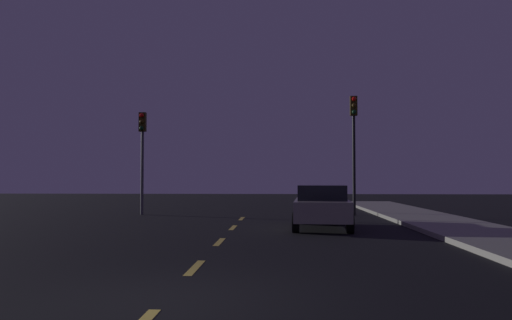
{
  "coord_description": "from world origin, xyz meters",
  "views": [
    {
      "loc": [
        1.62,
        -6.75,
        1.7
      ],
      "look_at": [
        0.62,
        13.77,
        2.46
      ],
      "focal_mm": 34.61,
      "sensor_mm": 36.0,
      "label": 1
    }
  ],
  "objects": [
    {
      "name": "lane_stripe_second",
      "position": [
        0.0,
        2.6,
        0.0
      ],
      "size": [
        0.16,
        1.6,
        0.01
      ],
      "primitive_type": "cube",
      "color": "#EACC4C",
      "rests_on": "ground_plane"
    },
    {
      "name": "sidewalk_curb_right",
      "position": [
        7.5,
        7.0,
        0.07
      ],
      "size": [
        3.0,
        40.0,
        0.15
      ],
      "primitive_type": "cube",
      "color": "gray",
      "rests_on": "ground_plane"
    },
    {
      "name": "car_stopped_ahead",
      "position": [
        3.03,
        10.12,
        0.75
      ],
      "size": [
        2.11,
        4.19,
        1.47
      ],
      "color": "gray",
      "rests_on": "ground_plane"
    },
    {
      "name": "lane_stripe_fifth",
      "position": [
        0.0,
        14.0,
        0.0
      ],
      "size": [
        0.16,
        1.6,
        0.01
      ],
      "primitive_type": "cube",
      "color": "#EACC4C",
      "rests_on": "ground_plane"
    },
    {
      "name": "traffic_signal_left",
      "position": [
        -4.84,
        16.02,
        3.37
      ],
      "size": [
        0.32,
        0.38,
        4.79
      ],
      "color": "#4C4C51",
      "rests_on": "ground_plane"
    },
    {
      "name": "traffic_signal_right",
      "position": [
        5.01,
        16.02,
        3.81
      ],
      "size": [
        0.32,
        0.38,
        5.49
      ],
      "color": "black",
      "rests_on": "ground_plane"
    },
    {
      "name": "lane_stripe_third",
      "position": [
        0.0,
        6.4,
        0.0
      ],
      "size": [
        0.16,
        1.6,
        0.01
      ],
      "primitive_type": "cube",
      "color": "#EACC4C",
      "rests_on": "ground_plane"
    },
    {
      "name": "lane_stripe_fourth",
      "position": [
        0.0,
        10.2,
        0.0
      ],
      "size": [
        0.16,
        1.6,
        0.01
      ],
      "primitive_type": "cube",
      "color": "#EACC4C",
      "rests_on": "ground_plane"
    },
    {
      "name": "ground_plane",
      "position": [
        0.0,
        7.0,
        0.0
      ],
      "size": [
        80.0,
        80.0,
        0.0
      ],
      "primitive_type": "plane",
      "color": "black"
    }
  ]
}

